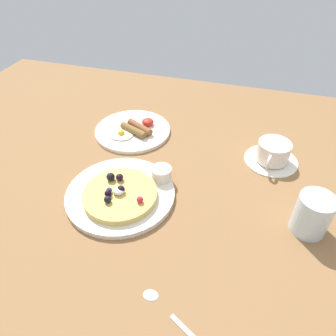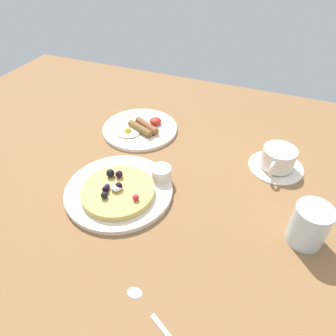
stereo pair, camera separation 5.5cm
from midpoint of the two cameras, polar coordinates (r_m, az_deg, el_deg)
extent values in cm
cube|color=olive|center=(77.07, -5.11, -4.67)|extent=(165.09, 126.13, 3.00)
cylinder|color=silver|center=(74.83, -10.83, -4.78)|extent=(25.71, 25.71, 1.31)
cylinder|color=#D3B65A|center=(72.60, -11.00, -4.93)|extent=(17.19, 17.19, 1.58)
sphere|color=black|center=(74.48, -11.02, -1.77)|extent=(1.74, 1.74, 1.74)
sphere|color=black|center=(71.21, -13.20, -4.68)|extent=(1.56, 1.56, 1.56)
sphere|color=black|center=(69.88, -13.32, -5.74)|extent=(1.61, 1.61, 1.61)
sphere|color=red|center=(68.79, -7.81, -5.81)|extent=(1.47, 1.47, 1.47)
sphere|color=#33365B|center=(71.90, -11.05, -4.03)|extent=(1.02, 1.02, 1.02)
sphere|color=black|center=(74.86, -12.62, -1.67)|extent=(1.99, 1.99, 1.99)
sphere|color=black|center=(71.34, -10.90, -3.98)|extent=(1.84, 1.84, 1.84)
sphere|color=navy|center=(72.08, -12.97, -4.09)|extent=(1.32, 1.32, 1.32)
ellipsoid|color=white|center=(71.38, -11.28, -4.19)|extent=(2.57, 2.57, 1.54)
cylinder|color=silver|center=(75.74, -3.28, -1.02)|extent=(4.94, 4.94, 3.07)
cylinder|color=maroon|center=(75.33, -3.30, -0.67)|extent=(4.05, 4.05, 0.37)
cylinder|color=#F0E1CF|center=(95.75, -8.16, 6.82)|extent=(22.73, 22.73, 1.04)
cylinder|color=brown|center=(94.10, -6.91, 7.44)|extent=(8.98, 6.05, 2.12)
cylinder|color=brown|center=(92.93, -8.09, 6.85)|extent=(9.12, 5.53, 2.12)
ellipsoid|color=white|center=(93.00, -10.30, 6.05)|extent=(7.18, 6.10, 0.60)
sphere|color=yellow|center=(92.73, -10.33, 6.30)|extent=(2.00, 2.00, 2.00)
ellipsoid|color=red|center=(96.44, -5.41, 8.40)|extent=(3.60, 3.60, 1.98)
cylinder|color=silver|center=(87.25, 16.72, 1.38)|extent=(14.21, 14.21, 0.65)
cylinder|color=silver|center=(85.50, 17.09, 2.91)|extent=(8.55, 8.55, 5.25)
torus|color=silver|center=(81.13, 16.26, 1.06)|extent=(1.47, 3.83, 3.74)
cylinder|color=#927257|center=(84.54, 17.31, 3.82)|extent=(7.26, 7.26, 0.42)
ellipsoid|color=silver|center=(59.41, -6.09, -22.28)|extent=(2.86, 2.20, 0.60)
cylinder|color=silver|center=(69.41, 23.01, -7.95)|extent=(7.39, 7.39, 9.11)
camera|label=1|loc=(0.03, -92.10, -1.79)|focal=33.09mm
camera|label=2|loc=(0.03, 87.90, 1.79)|focal=33.09mm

